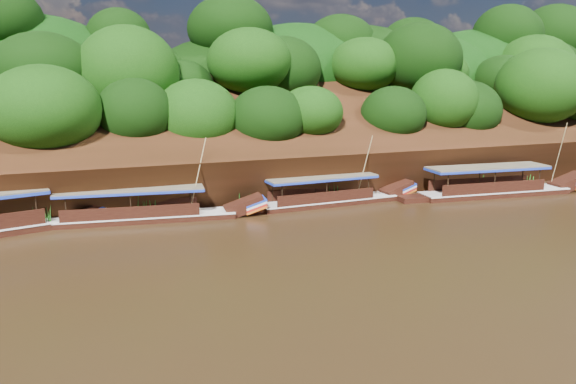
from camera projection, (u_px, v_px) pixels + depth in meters
The scene contains 6 objects.
ground at pixel (397, 233), 34.22m from camera, with size 160.00×160.00×0.00m, color black.
riverbank at pixel (272, 154), 54.56m from camera, with size 120.00×30.06×19.40m.
boat_0 at pixel (503, 188), 44.90m from camera, with size 15.07×3.77×6.28m.
boat_1 at pixel (337, 197), 41.91m from camera, with size 12.80×2.64×5.54m.
boat_2 at pixel (155, 213), 37.18m from camera, with size 14.31×3.63×5.85m.
reeds at pixel (279, 195), 41.21m from camera, with size 50.27×2.44×1.85m.
Camera 1 is at (-18.15, -28.32, 9.53)m, focal length 35.00 mm.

